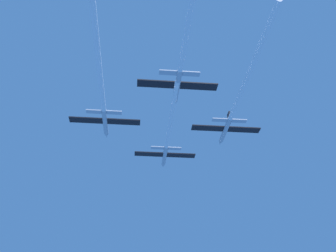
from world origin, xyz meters
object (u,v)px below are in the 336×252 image
object	(u,v)px
jet_left_wing	(102,91)
jet_right_wing	(237,101)
jet_slot	(184,45)
jet_lead	(168,139)

from	to	relation	value
jet_left_wing	jet_right_wing	distance (m)	29.16
jet_right_wing	jet_slot	world-z (taller)	jet_slot
jet_left_wing	jet_right_wing	bearing A→B (deg)	0.12
jet_lead	jet_left_wing	xyz separation A→B (m)	(-15.56, -18.57, 0.06)
jet_lead	jet_slot	bearing A→B (deg)	-89.68
jet_slot	jet_lead	bearing A→B (deg)	90.32
jet_lead	jet_left_wing	bearing A→B (deg)	-129.96
jet_right_wing	jet_slot	distance (m)	20.14
jet_lead	jet_right_wing	distance (m)	22.97
jet_slot	jet_right_wing	bearing A→B (deg)	48.23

